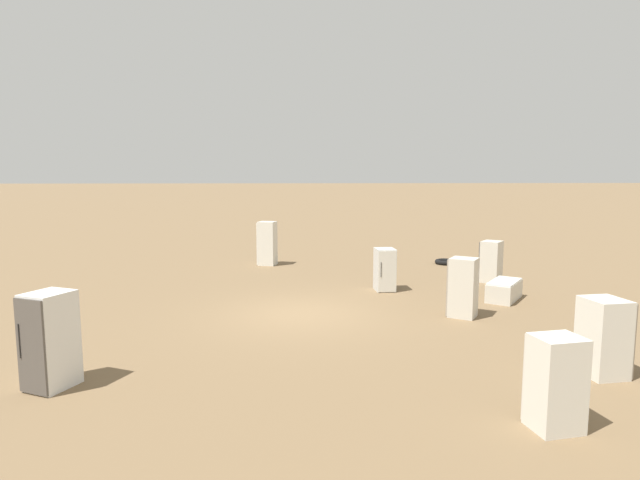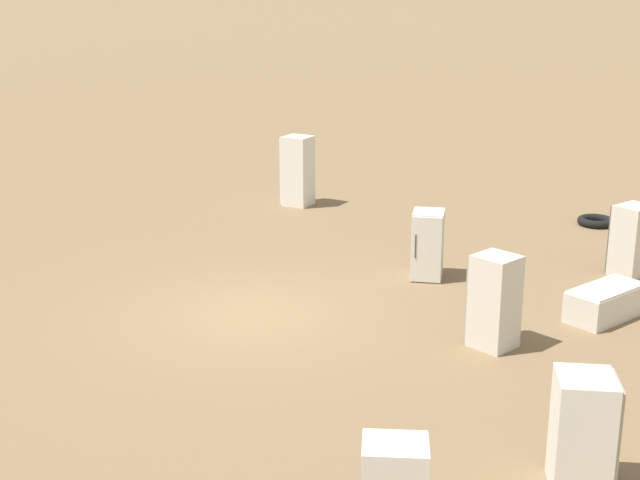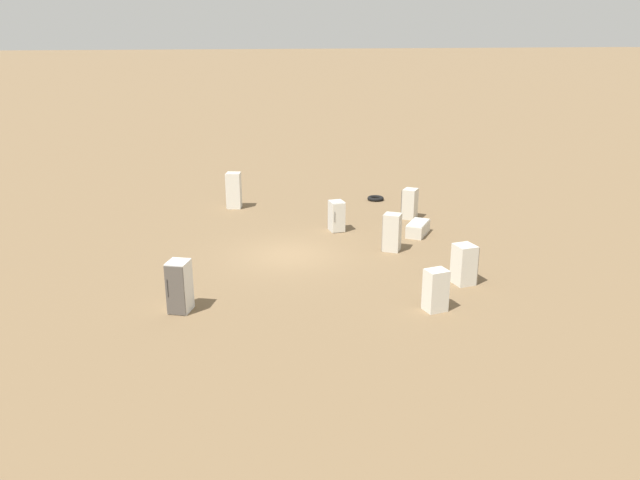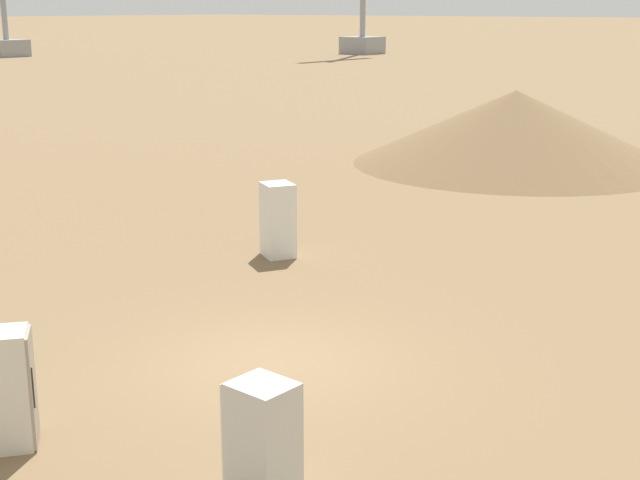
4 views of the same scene
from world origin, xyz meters
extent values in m
plane|color=brown|center=(0.00, 0.00, 0.00)|extent=(1000.00, 1000.00, 0.00)
cone|color=brown|center=(-19.88, -5.79, 1.36)|extent=(11.89, 11.89, 2.72)
cube|color=gray|center=(-81.22, -57.53, 1.05)|extent=(4.18, 4.18, 2.09)
cube|color=gray|center=(-49.87, -86.14, 0.98)|extent=(3.91, 3.91, 1.96)
cube|color=white|center=(-4.91, -4.22, 0.87)|extent=(0.94, 0.97, 1.74)
cube|color=#56514C|center=(-5.10, -4.56, 0.87)|extent=(0.57, 0.34, 1.67)
cylinder|color=#2D2D2D|center=(-5.32, -4.48, 0.95)|extent=(0.02, 0.02, 0.61)
cube|color=silver|center=(3.10, 2.61, 0.71)|extent=(0.65, 0.74, 1.42)
cube|color=silver|center=(3.08, 2.23, 0.71)|extent=(0.61, 0.06, 1.37)
cylinder|color=#2D2D2D|center=(2.86, 2.21, 0.78)|extent=(0.02, 0.02, 0.50)
cube|color=beige|center=(4.33, -0.84, 0.81)|extent=(0.92, 0.92, 1.61)
cube|color=gray|center=(4.05, -0.62, 0.81)|extent=(0.41, 0.51, 1.55)
cylinder|color=#2D2D2D|center=(4.16, -0.43, 0.89)|extent=(0.02, 0.02, 0.56)
camera|label=1|loc=(-1.36, -13.39, 3.70)|focal=28.00mm
camera|label=2|loc=(3.55, -15.09, 6.03)|focal=50.00mm
camera|label=3|loc=(-6.65, -23.67, 8.63)|focal=35.00mm
camera|label=4|loc=(10.13, 9.13, 5.65)|focal=50.00mm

